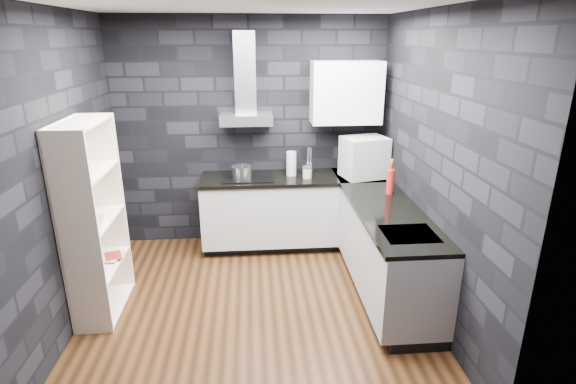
{
  "coord_description": "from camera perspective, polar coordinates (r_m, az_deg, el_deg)",
  "views": [
    {
      "loc": [
        0.0,
        -3.74,
        2.47
      ],
      "look_at": [
        0.35,
        0.45,
        1.0
      ],
      "focal_mm": 28.0,
      "sensor_mm": 36.0,
      "label": 1
    }
  ],
  "objects": [
    {
      "name": "fruit_bowl",
      "position": [
        4.29,
        -23.82,
        -3.38
      ],
      "size": [
        0.24,
        0.24,
        0.06
      ],
      "primitive_type": "imported",
      "rotation": [
        0.0,
        0.0,
        0.03
      ],
      "color": "white",
      "rests_on": "bookshelf"
    },
    {
      "name": "utensil_crock",
      "position": [
        5.39,
        2.66,
        3.0
      ],
      "size": [
        0.1,
        0.1,
        0.12
      ],
      "primitive_type": "cylinder",
      "rotation": [
        0.0,
        0.0,
        -0.03
      ],
      "color": "silver",
      "rests_on": "counter_back_top"
    },
    {
      "name": "glass_vase",
      "position": [
        5.29,
        0.42,
        3.62
      ],
      "size": [
        0.15,
        0.15,
        0.28
      ],
      "primitive_type": "cylinder",
      "rotation": [
        0.0,
        0.0,
        -0.41
      ],
      "color": "silver",
      "rests_on": "counter_back_top"
    },
    {
      "name": "counter_corner_top",
      "position": [
        5.44,
        9.29,
        2.02
      ],
      "size": [
        0.62,
        0.62,
        0.04
      ],
      "primitive_type": "cube",
      "color": "black",
      "rests_on": "counter_right_cab"
    },
    {
      "name": "counter_back_top",
      "position": [
        5.29,
        0.87,
        1.8
      ],
      "size": [
        2.2,
        0.62,
        0.04
      ],
      "primitive_type": "cube",
      "color": "black",
      "rests_on": "counter_back_cab"
    },
    {
      "name": "sink_rim",
      "position": [
        3.91,
        15.14,
        -5.19
      ],
      "size": [
        0.44,
        0.4,
        0.01
      ],
      "primitive_type": "cube",
      "color": "silver",
      "rests_on": "counter_right_top"
    },
    {
      "name": "book_red",
      "position": [
        4.58,
        -22.39,
        -6.72
      ],
      "size": [
        0.15,
        0.07,
        0.2
      ],
      "primitive_type": "imported",
      "rotation": [
        0.0,
        0.0,
        0.36
      ],
      "color": "maroon",
      "rests_on": "bookshelf"
    },
    {
      "name": "ground",
      "position": [
        4.48,
        -4.12,
        -14.25
      ],
      "size": [
        3.2,
        3.2,
        0.0
      ],
      "primitive_type": "plane",
      "color": "#422513"
    },
    {
      "name": "pot",
      "position": [
        5.18,
        -5.86,
        2.44
      ],
      "size": [
        0.22,
        0.22,
        0.13
      ],
      "primitive_type": "cylinder",
      "rotation": [
        0.0,
        0.0,
        -0.01
      ],
      "color": "silver",
      "rests_on": "cooktop"
    },
    {
      "name": "counter_back_cab",
      "position": [
        5.44,
        0.84,
        -2.19
      ],
      "size": [
        2.2,
        0.6,
        0.76
      ],
      "primitive_type": "cube",
      "color": "#B9B9BD",
      "rests_on": "ground"
    },
    {
      "name": "ceiling",
      "position": [
        3.74,
        -5.18,
        22.76
      ],
      "size": [
        3.2,
        3.2,
        0.0
      ],
      "primitive_type": "plane",
      "rotation": [
        3.14,
        0.0,
        0.0
      ],
      "color": "white"
    },
    {
      "name": "wall_back",
      "position": [
        5.47,
        -4.71,
        7.42
      ],
      "size": [
        3.2,
        0.05,
        2.7
      ],
      "primitive_type": "cube",
      "color": "black",
      "rests_on": "ground"
    },
    {
      "name": "upper_cabinet",
      "position": [
        5.31,
        7.39,
        12.43
      ],
      "size": [
        0.8,
        0.35,
        0.7
      ],
      "primitive_type": "cube",
      "color": "white",
      "rests_on": "wall_back"
    },
    {
      "name": "hood_body",
      "position": [
        5.24,
        -5.31,
        9.21
      ],
      "size": [
        0.6,
        0.34,
        0.12
      ],
      "primitive_type": "cube",
      "color": "silver",
      "rests_on": "wall_back"
    },
    {
      "name": "wall_front",
      "position": [
        2.39,
        -4.33,
        -8.68
      ],
      "size": [
        3.2,
        0.05,
        2.7
      ],
      "primitive_type": "cube",
      "color": "black",
      "rests_on": "ground"
    },
    {
      "name": "wall_left",
      "position": [
        4.22,
        -27.21,
        1.75
      ],
      "size": [
        0.05,
        3.2,
        2.7
      ],
      "primitive_type": "cube",
      "color": "black",
      "rests_on": "ground"
    },
    {
      "name": "cooktop",
      "position": [
        5.27,
        -5.1,
        1.95
      ],
      "size": [
        0.58,
        0.5,
        0.01
      ],
      "primitive_type": "cube",
      "color": "black",
      "rests_on": "counter_back_top"
    },
    {
      "name": "appliance_garage",
      "position": [
        5.29,
        9.63,
        4.29
      ],
      "size": [
        0.56,
        0.48,
        0.48
      ],
      "primitive_type": "cube",
      "rotation": [
        0.0,
        0.0,
        0.25
      ],
      "color": "#B0B3B7",
      "rests_on": "counter_back_top"
    },
    {
      "name": "book_second",
      "position": [
        4.63,
        -22.76,
        -6.24
      ],
      "size": [
        0.18,
        0.04,
        0.25
      ],
      "primitive_type": "imported",
      "rotation": [
        0.0,
        0.0,
        -0.13
      ],
      "color": "#B2B2B2",
      "rests_on": "bookshelf"
    },
    {
      "name": "bookshelf",
      "position": [
        4.37,
        -23.42,
        -3.42
      ],
      "size": [
        0.38,
        0.82,
        1.8
      ],
      "primitive_type": "cube",
      "rotation": [
        0.0,
        0.0,
        -0.05
      ],
      "color": "#F1DEC8",
      "rests_on": "ground"
    },
    {
      "name": "counter_right_cab",
      "position": [
        4.51,
        12.6,
        -7.39
      ],
      "size": [
        0.6,
        1.8,
        0.76
      ],
      "primitive_type": "cube",
      "color": "#B9B9BD",
      "rests_on": "ground"
    },
    {
      "name": "wall_right",
      "position": [
        4.22,
        18.07,
        2.95
      ],
      "size": [
        0.05,
        3.2,
        2.7
      ],
      "primitive_type": "cube",
      "color": "black",
      "rests_on": "ground"
    },
    {
      "name": "counter_right_top",
      "position": [
        4.34,
        12.86,
        -2.67
      ],
      "size": [
        0.62,
        1.8,
        0.04
      ],
      "primitive_type": "cube",
      "color": "black",
      "rests_on": "counter_right_cab"
    },
    {
      "name": "red_bottle",
      "position": [
        4.78,
        12.85,
        1.27
      ],
      "size": [
        0.09,
        0.09,
        0.26
      ],
      "primitive_type": "cylinder",
      "rotation": [
        0.0,
        0.0,
        0.27
      ],
      "color": "#AD1D1B",
      "rests_on": "counter_right_top"
    },
    {
      "name": "toekick_right",
      "position": [
        4.73,
        12.69,
        -12.03
      ],
      "size": [
        0.5,
        1.78,
        0.1
      ],
      "primitive_type": "cube",
      "color": "black",
      "rests_on": "ground"
    },
    {
      "name": "hood_chimney",
      "position": [
        5.25,
        -5.48,
        14.83
      ],
      "size": [
        0.24,
        0.2,
        0.9
      ],
      "primitive_type": "cube",
      "color": "silver",
      "rests_on": "hood_body"
    },
    {
      "name": "storage_jar",
      "position": [
        5.2,
        2.44,
        2.42
      ],
      "size": [
        0.12,
        0.12,
        0.12
      ],
      "primitive_type": "cylinder",
      "rotation": [
        0.0,
        0.0,
        0.28
      ],
      "color": "tan",
      "rests_on": "counter_back_top"
    },
    {
      "name": "toekick_back",
      "position": [
        5.64,
        0.78,
        -6.11
      ],
      "size": [
        2.18,
        0.5,
        0.1
      ],
      "primitive_type": "cube",
      "color": "black",
      "rests_on": "ground"
    }
  ]
}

